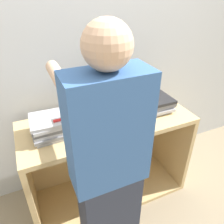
# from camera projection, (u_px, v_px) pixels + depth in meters

# --- Properties ---
(ground_plane) EXTENTS (12.00, 12.00, 0.00)m
(ground_plane) POSITION_uv_depth(u_px,v_px,m) (121.00, 214.00, 1.86)
(ground_plane) COLOR gray
(wall_back) EXTENTS (8.00, 0.05, 2.40)m
(wall_back) POSITION_uv_depth(u_px,v_px,m) (89.00, 55.00, 1.74)
(wall_back) COLOR silver
(wall_back) RESTS_ON ground_plane
(cart) EXTENTS (1.32, 0.54, 0.79)m
(cart) POSITION_uv_depth(u_px,v_px,m) (105.00, 154.00, 1.92)
(cart) COLOR tan
(cart) RESTS_ON ground_plane
(laptop_open) EXTENTS (0.34, 0.31, 0.24)m
(laptop_open) POSITION_uv_depth(u_px,v_px,m) (105.00, 112.00, 1.67)
(laptop_open) COLOR #333338
(laptop_open) RESTS_ON cart
(laptop_stack_left) EXTENTS (0.36, 0.25, 0.13)m
(laptop_stack_left) POSITION_uv_depth(u_px,v_px,m) (57.00, 124.00, 1.50)
(laptop_stack_left) COLOR #B7B7BC
(laptop_stack_left) RESTS_ON cart
(laptop_stack_right) EXTENTS (0.37, 0.26, 0.11)m
(laptop_stack_right) POSITION_uv_depth(u_px,v_px,m) (150.00, 105.00, 1.76)
(laptop_stack_right) COLOR #B7B7BC
(laptop_stack_right) RESTS_ON cart
(person) EXTENTS (0.40, 0.52, 1.60)m
(person) POSITION_uv_depth(u_px,v_px,m) (108.00, 172.00, 1.20)
(person) COLOR #2D3342
(person) RESTS_ON ground_plane
(inventory_tag) EXTENTS (0.06, 0.02, 0.01)m
(inventory_tag) POSITION_uv_depth(u_px,v_px,m) (58.00, 120.00, 1.41)
(inventory_tag) COLOR red
(inventory_tag) RESTS_ON laptop_stack_left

